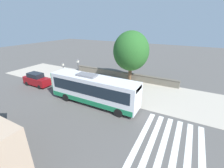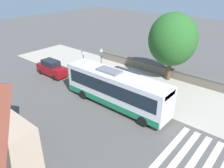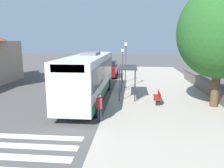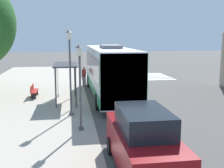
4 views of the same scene
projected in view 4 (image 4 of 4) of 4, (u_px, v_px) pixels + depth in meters
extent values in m
plane|color=#514F4C|center=(88.00, 100.00, 19.22)|extent=(120.00, 120.00, 0.00)
cube|color=#ADA393|center=(20.00, 102.00, 18.56)|extent=(9.00, 44.00, 0.02)
cube|color=silver|center=(133.00, 80.00, 27.89)|extent=(9.00, 0.50, 0.01)
cube|color=silver|center=(131.00, 79.00, 28.81)|extent=(9.00, 0.50, 0.01)
cube|color=silver|center=(129.00, 77.00, 29.74)|extent=(9.00, 0.50, 0.01)
cube|color=silver|center=(127.00, 76.00, 30.67)|extent=(9.00, 0.50, 0.01)
cube|color=silver|center=(125.00, 75.00, 31.59)|extent=(9.00, 0.50, 0.01)
cube|color=silver|center=(124.00, 74.00, 32.52)|extent=(9.00, 0.50, 0.01)
cube|color=silver|center=(109.00, 69.00, 20.03)|extent=(2.46, 11.48, 3.08)
cube|color=black|center=(109.00, 64.00, 19.96)|extent=(2.50, 10.56, 1.36)
cube|color=#197247|center=(109.00, 86.00, 20.24)|extent=(2.50, 11.25, 0.62)
cube|color=#197247|center=(124.00, 82.00, 14.46)|extent=(2.50, 0.06, 2.96)
cube|color=black|center=(100.00, 49.00, 25.38)|extent=(1.84, 0.08, 0.43)
cube|color=slate|center=(111.00, 47.00, 18.91)|extent=(1.23, 2.53, 0.22)
cylinder|color=black|center=(89.00, 81.00, 24.03)|extent=(0.30, 1.00, 1.00)
cylinder|color=black|center=(116.00, 81.00, 24.37)|extent=(0.30, 1.00, 1.00)
cylinder|color=black|center=(98.00, 102.00, 16.64)|extent=(0.30, 1.00, 1.00)
cylinder|color=black|center=(136.00, 100.00, 16.98)|extent=(0.30, 1.00, 1.00)
cylinder|color=#2D2D33|center=(76.00, 88.00, 17.10)|extent=(0.08, 0.08, 2.47)
cylinder|color=#2D2D33|center=(75.00, 80.00, 20.18)|extent=(0.08, 0.08, 2.47)
cylinder|color=#2D2D33|center=(56.00, 88.00, 16.93)|extent=(0.08, 0.08, 2.47)
cylinder|color=#2D2D33|center=(58.00, 80.00, 20.01)|extent=(0.08, 0.08, 2.47)
cube|color=#2D2D33|center=(65.00, 65.00, 18.34)|extent=(1.51, 3.46, 0.08)
cube|color=silver|center=(57.00, 82.00, 18.45)|extent=(0.03, 2.84, 1.97)
cylinder|color=#2D3347|center=(83.00, 81.00, 24.79)|extent=(0.12, 0.12, 0.80)
cylinder|color=#2D3347|center=(85.00, 81.00, 24.82)|extent=(0.12, 0.12, 0.80)
cube|color=maroon|center=(84.00, 73.00, 24.68)|extent=(0.34, 0.22, 0.65)
sphere|color=tan|center=(84.00, 68.00, 24.61)|extent=(0.22, 0.22, 0.22)
cube|color=maroon|center=(35.00, 91.00, 20.09)|extent=(0.40, 1.75, 0.06)
cube|color=maroon|center=(32.00, 88.00, 20.03)|extent=(0.04, 1.75, 0.40)
cube|color=black|center=(34.00, 96.00, 19.44)|extent=(0.32, 0.06, 0.45)
cube|color=black|center=(36.00, 92.00, 20.81)|extent=(0.32, 0.06, 0.45)
cylinder|color=#4C4C51|center=(71.00, 114.00, 15.58)|extent=(0.24, 0.24, 0.16)
cylinder|color=#4C4C51|center=(70.00, 78.00, 15.24)|extent=(0.10, 0.10, 4.17)
cube|color=silver|center=(69.00, 36.00, 14.86)|extent=(0.24, 0.24, 0.35)
pyramid|color=#4C4C51|center=(69.00, 31.00, 14.82)|extent=(0.28, 0.28, 0.14)
cylinder|color=#4C4C51|center=(81.00, 129.00, 13.10)|extent=(0.24, 0.24, 0.16)
cylinder|color=#4C4C51|center=(80.00, 94.00, 12.82)|extent=(0.10, 0.10, 3.47)
cube|color=silver|center=(79.00, 52.00, 12.49)|extent=(0.24, 0.24, 0.35)
pyramid|color=#4C4C51|center=(79.00, 46.00, 12.45)|extent=(0.28, 0.28, 0.14)
cube|color=maroon|center=(142.00, 147.00, 9.00)|extent=(1.71, 4.66, 1.13)
cube|color=black|center=(144.00, 120.00, 8.73)|extent=(1.45, 2.42, 0.70)
cylinder|color=black|center=(111.00, 145.00, 10.44)|extent=(0.22, 0.64, 0.64)
cylinder|color=black|center=(152.00, 143.00, 10.68)|extent=(0.22, 0.64, 0.64)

